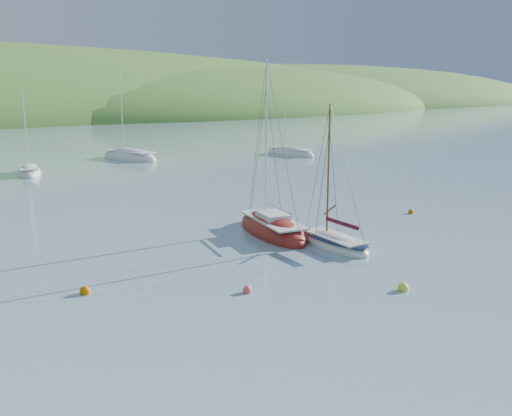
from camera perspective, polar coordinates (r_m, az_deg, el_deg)
ground at (r=26.24m, az=11.66°, el=-8.67°), size 700.00×700.00×0.00m
daysailer_white at (r=33.71m, az=7.79°, el=-3.47°), size 2.77×5.92×8.77m
sloop_red at (r=36.25m, az=1.61°, el=-2.23°), size 4.65×8.34×11.69m
distant_sloop_a at (r=65.25m, az=-21.75°, el=3.30°), size 3.97×7.02×9.48m
distant_sloop_b at (r=74.80m, az=-12.52°, el=4.94°), size 5.49×9.84×13.30m
distant_sloop_d at (r=77.64m, az=3.43°, el=5.44°), size 3.96×8.29×11.36m
mooring_buoys at (r=28.81m, az=3.37°, el=-6.28°), size 25.75×10.39×0.50m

